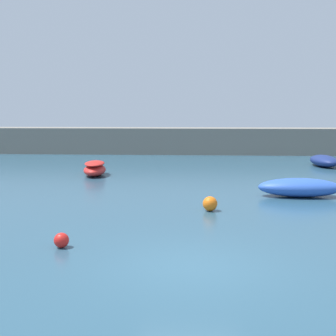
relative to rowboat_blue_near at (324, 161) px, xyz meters
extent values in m
cube|color=#284C60|center=(-8.24, -19.94, -0.46)|extent=(120.00, 120.00, 0.20)
cube|color=slate|center=(-8.24, 8.56, 0.70)|extent=(62.48, 3.01, 2.13)
ellipsoid|color=navy|center=(0.00, 0.00, 0.00)|extent=(1.73, 3.40, 0.73)
ellipsoid|color=#2D56B7|center=(-3.84, -10.90, 0.02)|extent=(3.45, 1.47, 0.77)
ellipsoid|color=red|center=(-13.76, -5.11, -0.05)|extent=(1.54, 2.89, 0.62)
ellipsoid|color=red|center=(-13.76, -5.11, 0.31)|extent=(1.39, 2.60, 0.24)
sphere|color=red|center=(-11.62, -18.70, -0.17)|extent=(0.40, 0.40, 0.40)
sphere|color=orange|center=(-7.63, -13.94, -0.10)|extent=(0.53, 0.53, 0.53)
camera|label=1|loc=(-8.08, -30.37, 3.20)|focal=50.00mm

